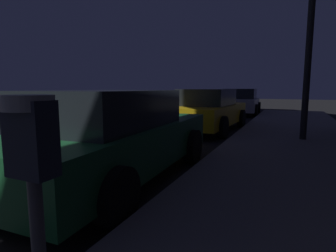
% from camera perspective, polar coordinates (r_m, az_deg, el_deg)
% --- Properties ---
extents(parking_meter, '(0.19, 0.19, 1.29)m').
position_cam_1_polar(parking_meter, '(1.22, -26.25, -8.94)').
color(parking_meter, '#59595B').
rests_on(parking_meter, sidewalk).
extents(car_green, '(2.22, 4.42, 1.43)m').
position_cam_1_polar(car_green, '(4.45, -12.00, -1.93)').
color(car_green, '#19592D').
rests_on(car_green, ground).
extents(car_yellow_cab, '(2.10, 4.32, 1.43)m').
position_cam_1_polar(car_yellow_cab, '(9.57, 8.34, 3.25)').
color(car_yellow_cab, gold).
rests_on(car_yellow_cab, ground).
extents(car_silver, '(2.22, 4.16, 1.43)m').
position_cam_1_polar(car_silver, '(15.90, 14.81, 4.93)').
color(car_silver, '#B7B7BF').
rests_on(car_silver, ground).
extents(street_lamp, '(0.44, 0.44, 4.96)m').
position_cam_1_polar(street_lamp, '(8.07, 27.82, 21.46)').
color(street_lamp, black).
rests_on(street_lamp, sidewalk).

